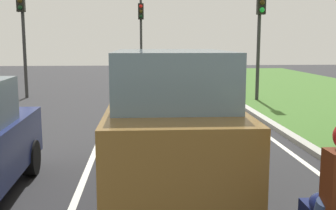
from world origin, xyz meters
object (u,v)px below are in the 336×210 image
(car_suv_ahead, at_px, (170,120))
(traffic_light_far_median, at_px, (141,27))
(traffic_light_near_right, at_px, (260,24))
(traffic_light_overhead_left, at_px, (22,22))

(car_suv_ahead, bearing_deg, traffic_light_far_median, 91.68)
(traffic_light_near_right, bearing_deg, traffic_light_overhead_left, 169.82)
(traffic_light_near_right, xyz_separation_m, traffic_light_overhead_left, (-9.68, 1.74, 0.11))
(traffic_light_far_median, bearing_deg, traffic_light_overhead_left, -128.62)
(traffic_light_overhead_left, distance_m, traffic_light_far_median, 8.04)
(traffic_light_near_right, bearing_deg, car_suv_ahead, -113.53)
(car_suv_ahead, xyz_separation_m, traffic_light_near_right, (4.30, 9.86, 1.94))
(traffic_light_near_right, relative_size, traffic_light_overhead_left, 0.96)
(car_suv_ahead, relative_size, traffic_light_far_median, 0.93)
(traffic_light_near_right, distance_m, traffic_light_far_median, 9.28)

